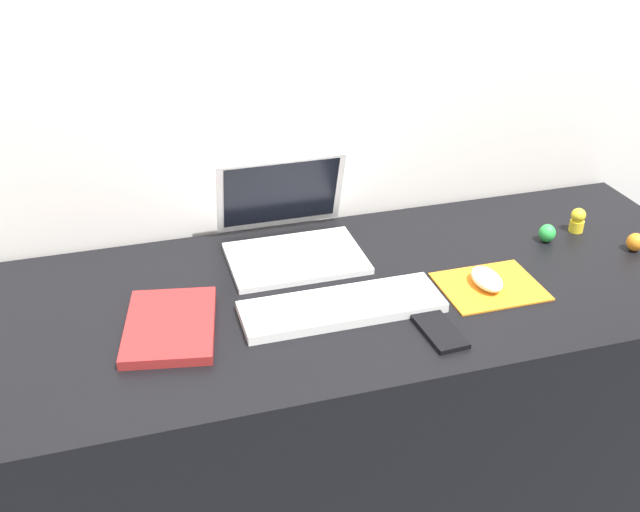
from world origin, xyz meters
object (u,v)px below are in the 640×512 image
(cell_phone, at_px, (440,331))
(notebook_pad, at_px, (170,326))
(keyboard, at_px, (342,307))
(toy_figurine_yellow, at_px, (578,220))
(laptop, at_px, (289,228))
(toy_figurine_orange, at_px, (635,242))
(mouse, at_px, (487,279))
(toy_figurine_green, at_px, (547,233))

(cell_phone, height_order, notebook_pad, notebook_pad)
(keyboard, xyz_separation_m, toy_figurine_yellow, (0.65, 0.17, 0.02))
(keyboard, distance_m, cell_phone, 0.20)
(notebook_pad, xyz_separation_m, toy_figurine_yellow, (0.99, 0.14, 0.02))
(laptop, relative_size, toy_figurine_orange, 6.98)
(toy_figurine_yellow, distance_m, toy_figurine_orange, 0.14)
(mouse, relative_size, toy_figurine_yellow, 1.59)
(laptop, height_order, notebook_pad, laptop)
(notebook_pad, distance_m, toy_figurine_yellow, 1.00)
(laptop, distance_m, notebook_pad, 0.40)
(toy_figurine_green, bearing_deg, mouse, -147.85)
(laptop, height_order, mouse, laptop)
(cell_phone, xyz_separation_m, toy_figurine_green, (0.40, 0.27, 0.02))
(toy_figurine_orange, bearing_deg, laptop, 163.06)
(mouse, distance_m, cell_phone, 0.21)
(mouse, relative_size, toy_figurine_orange, 2.23)
(notebook_pad, height_order, toy_figurine_green, toy_figurine_green)
(notebook_pad, bearing_deg, mouse, 7.96)
(cell_phone, bearing_deg, toy_figurine_yellow, 27.80)
(laptop, relative_size, toy_figurine_yellow, 4.97)
(toy_figurine_yellow, bearing_deg, toy_figurine_orange, -58.78)
(cell_phone, relative_size, toy_figurine_orange, 2.98)
(notebook_pad, height_order, toy_figurine_yellow, toy_figurine_yellow)
(toy_figurine_green, distance_m, toy_figurine_yellow, 0.10)
(laptop, xyz_separation_m, toy_figurine_green, (0.59, -0.14, -0.03))
(toy_figurine_yellow, xyz_separation_m, toy_figurine_orange, (0.07, -0.12, -0.01))
(toy_figurine_yellow, bearing_deg, keyboard, -165.23)
(cell_phone, distance_m, toy_figurine_orange, 0.60)
(notebook_pad, bearing_deg, toy_figurine_green, 18.03)
(laptop, xyz_separation_m, mouse, (0.36, -0.28, -0.03))
(mouse, distance_m, notebook_pad, 0.66)
(mouse, height_order, notebook_pad, mouse)
(keyboard, bearing_deg, toy_figurine_orange, 3.94)
(cell_phone, height_order, toy_figurine_orange, toy_figurine_orange)
(notebook_pad, distance_m, toy_figurine_green, 0.90)
(keyboard, height_order, toy_figurine_green, toy_figurine_green)
(laptop, distance_m, keyboard, 0.29)
(cell_phone, bearing_deg, laptop, 112.14)
(cell_phone, distance_m, toy_figurine_green, 0.48)
(keyboard, bearing_deg, notebook_pad, 174.92)
(laptop, bearing_deg, toy_figurine_yellow, -9.11)
(laptop, height_order, toy_figurine_orange, laptop)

